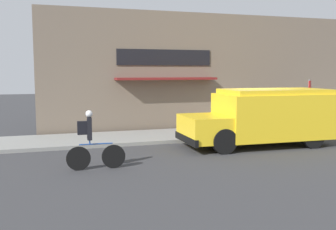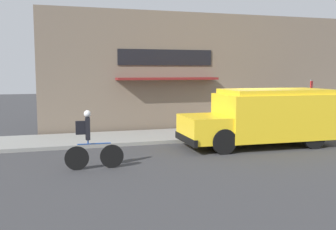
{
  "view_description": "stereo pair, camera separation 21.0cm",
  "coord_description": "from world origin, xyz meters",
  "px_view_note": "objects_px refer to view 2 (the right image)",
  "views": [
    {
      "loc": [
        -7.92,
        -13.59,
        2.68
      ],
      "look_at": [
        -3.56,
        -0.2,
        1.1
      ],
      "focal_mm": 42.0,
      "sensor_mm": 36.0,
      "label": 1
    },
    {
      "loc": [
        -7.72,
        -13.65,
        2.68
      ],
      "look_at": [
        -3.56,
        -0.2,
        1.1
      ],
      "focal_mm": 42.0,
      "sensor_mm": 36.0,
      "label": 2
    }
  ],
  "objects_px": {
    "school_bus": "(265,117)",
    "trash_bin": "(270,116)",
    "stop_sign_post": "(311,97)",
    "cyclist": "(90,141)"
  },
  "relations": [
    {
      "from": "cyclist",
      "to": "stop_sign_post",
      "type": "bearing_deg",
      "value": 21.11
    },
    {
      "from": "school_bus",
      "to": "stop_sign_post",
      "type": "xyz_separation_m",
      "value": [
        3.2,
        1.71,
        0.54
      ]
    },
    {
      "from": "school_bus",
      "to": "trash_bin",
      "type": "bearing_deg",
      "value": 57.39
    },
    {
      "from": "school_bus",
      "to": "stop_sign_post",
      "type": "distance_m",
      "value": 3.67
    },
    {
      "from": "cyclist",
      "to": "stop_sign_post",
      "type": "height_order",
      "value": "stop_sign_post"
    },
    {
      "from": "stop_sign_post",
      "to": "school_bus",
      "type": "bearing_deg",
      "value": -151.86
    },
    {
      "from": "school_bus",
      "to": "cyclist",
      "type": "bearing_deg",
      "value": -164.51
    },
    {
      "from": "cyclist",
      "to": "stop_sign_post",
      "type": "relative_size",
      "value": 0.74
    },
    {
      "from": "school_bus",
      "to": "trash_bin",
      "type": "xyz_separation_m",
      "value": [
        2.49,
        3.68,
        -0.45
      ]
    },
    {
      "from": "stop_sign_post",
      "to": "trash_bin",
      "type": "xyz_separation_m",
      "value": [
        -0.71,
        1.97,
        -0.99
      ]
    }
  ]
}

